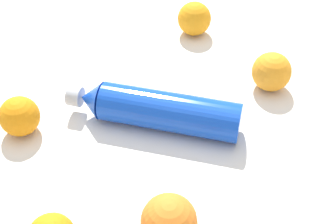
{
  "coord_description": "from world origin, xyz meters",
  "views": [
    {
      "loc": [
        -0.59,
        0.13,
        0.59
      ],
      "look_at": [
        0.02,
        0.0,
        0.04
      ],
      "focal_mm": 50.01,
      "sensor_mm": 36.0,
      "label": 1
    }
  ],
  "objects_px": {
    "orange_0": "(194,19)",
    "orange_2": "(19,116)",
    "water_bottle": "(155,110)",
    "orange_1": "(169,221)",
    "orange_4": "(272,72)"
  },
  "relations": [
    {
      "from": "orange_0",
      "to": "orange_2",
      "type": "relative_size",
      "value": 1.07
    },
    {
      "from": "water_bottle",
      "to": "orange_2",
      "type": "bearing_deg",
      "value": 18.32
    },
    {
      "from": "orange_1",
      "to": "orange_4",
      "type": "height_order",
      "value": "orange_1"
    },
    {
      "from": "water_bottle",
      "to": "orange_4",
      "type": "distance_m",
      "value": 0.25
    },
    {
      "from": "orange_1",
      "to": "orange_2",
      "type": "distance_m",
      "value": 0.34
    },
    {
      "from": "water_bottle",
      "to": "orange_1",
      "type": "bearing_deg",
      "value": 109.92
    },
    {
      "from": "water_bottle",
      "to": "orange_0",
      "type": "height_order",
      "value": "orange_0"
    },
    {
      "from": "orange_1",
      "to": "orange_2",
      "type": "relative_size",
      "value": 1.13
    },
    {
      "from": "orange_0",
      "to": "orange_4",
      "type": "bearing_deg",
      "value": -155.97
    },
    {
      "from": "orange_0",
      "to": "orange_1",
      "type": "relative_size",
      "value": 0.95
    },
    {
      "from": "water_bottle",
      "to": "orange_4",
      "type": "xyz_separation_m",
      "value": [
        0.06,
        -0.24,
        0.0
      ]
    },
    {
      "from": "water_bottle",
      "to": "orange_0",
      "type": "relative_size",
      "value": 4.02
    },
    {
      "from": "orange_1",
      "to": "orange_2",
      "type": "xyz_separation_m",
      "value": [
        0.27,
        0.21,
        -0.0
      ]
    },
    {
      "from": "water_bottle",
      "to": "orange_1",
      "type": "distance_m",
      "value": 0.24
    },
    {
      "from": "orange_1",
      "to": "orange_4",
      "type": "xyz_separation_m",
      "value": [
        0.3,
        -0.27,
        -0.0
      ]
    }
  ]
}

